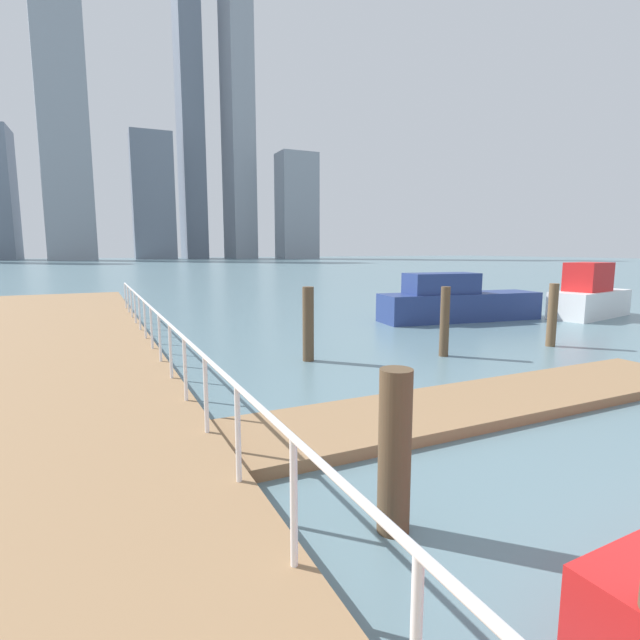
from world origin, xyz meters
name	(u,v)px	position (x,y,z in m)	size (l,w,h in m)	color
ground_plane	(209,317)	(0.00, 20.00, 0.00)	(300.00, 300.00, 0.00)	slate
floating_dock	(483,402)	(1.88, 6.06, 0.09)	(10.76, 2.00, 0.18)	#93704C
boardwalk_railing	(177,343)	(-3.15, 8.30, 1.23)	(0.06, 26.32, 1.08)	white
dock_piling_1	(445,322)	(4.05, 9.77, 0.94)	(0.25, 0.25, 1.88)	brown
dock_piling_2	(308,324)	(0.52, 10.83, 0.96)	(0.29, 0.29, 1.92)	brown
dock_piling_4	(395,452)	(-1.81, 3.50, 0.85)	(0.33, 0.33, 1.70)	brown
dock_piling_5	(552,315)	(7.81, 9.46, 0.93)	(0.27, 0.27, 1.87)	brown
moored_boat_0	(456,302)	(8.83, 14.77, 0.75)	(6.84, 2.54, 1.92)	navy
moored_boat_1	(589,297)	(14.52, 13.07, 0.88)	(4.54, 2.40, 2.31)	white
skyline_tower_2	(63,129)	(-8.07, 139.53, 32.19)	(11.24, 9.52, 64.38)	#8C939E
skyline_tower_3	(153,197)	(13.31, 147.62, 17.64)	(11.33, 8.14, 35.28)	slate
skyline_tower_4	(190,115)	(25.95, 155.23, 42.93)	(6.43, 13.75, 85.87)	slate
skyline_tower_5	(237,109)	(38.68, 147.56, 44.27)	(7.02, 11.82, 88.54)	#8C939E
skyline_tower_6	(297,207)	(53.20, 136.77, 15.53)	(11.19, 8.57, 31.06)	#8C939E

